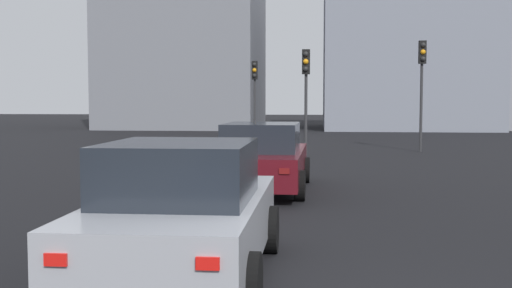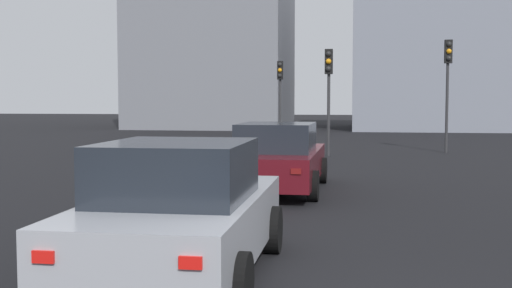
{
  "view_description": "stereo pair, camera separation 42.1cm",
  "coord_description": "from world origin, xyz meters",
  "px_view_note": "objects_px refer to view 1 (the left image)",
  "views": [
    {
      "loc": [
        -6.34,
        0.18,
        2.09
      ],
      "look_at": [
        1.54,
        0.94,
        1.53
      ],
      "focal_mm": 44.75,
      "sensor_mm": 36.0,
      "label": 1
    },
    {
      "loc": [
        -6.29,
        -0.24,
        2.09
      ],
      "look_at": [
        1.54,
        0.94,
        1.53
      ],
      "focal_mm": 44.75,
      "sensor_mm": 36.0,
      "label": 2
    }
  ],
  "objects_px": {
    "car_maroon_right_lead": "(263,158)",
    "traffic_light_far_left": "(255,84)",
    "traffic_light_near_left": "(306,79)",
    "traffic_light_near_right": "(422,72)",
    "car_silver_right_second": "(183,213)"
  },
  "relations": [
    {
      "from": "car_maroon_right_lead",
      "to": "traffic_light_far_left",
      "type": "height_order",
      "value": "traffic_light_far_left"
    },
    {
      "from": "car_maroon_right_lead",
      "to": "traffic_light_near_left",
      "type": "relative_size",
      "value": 1.21
    },
    {
      "from": "car_maroon_right_lead",
      "to": "traffic_light_far_left",
      "type": "relative_size",
      "value": 1.2
    },
    {
      "from": "traffic_light_near_left",
      "to": "traffic_light_near_right",
      "type": "relative_size",
      "value": 0.89
    },
    {
      "from": "car_silver_right_second",
      "to": "traffic_light_near_right",
      "type": "height_order",
      "value": "traffic_light_near_right"
    },
    {
      "from": "car_silver_right_second",
      "to": "traffic_light_near_left",
      "type": "xyz_separation_m",
      "value": [
        16.26,
        -1.11,
        2.04
      ]
    },
    {
      "from": "car_silver_right_second",
      "to": "traffic_light_near_left",
      "type": "bearing_deg",
      "value": -3.83
    },
    {
      "from": "car_maroon_right_lead",
      "to": "car_silver_right_second",
      "type": "xyz_separation_m",
      "value": [
        -7.24,
        0.3,
        0.02
      ]
    },
    {
      "from": "traffic_light_near_left",
      "to": "traffic_light_far_left",
      "type": "bearing_deg",
      "value": -158.02
    },
    {
      "from": "traffic_light_near_right",
      "to": "traffic_light_near_left",
      "type": "bearing_deg",
      "value": -66.82
    },
    {
      "from": "car_silver_right_second",
      "to": "traffic_light_near_left",
      "type": "distance_m",
      "value": 16.43
    },
    {
      "from": "traffic_light_near_right",
      "to": "traffic_light_far_left",
      "type": "relative_size",
      "value": 1.11
    },
    {
      "from": "car_silver_right_second",
      "to": "traffic_light_far_left",
      "type": "height_order",
      "value": "traffic_light_far_left"
    },
    {
      "from": "traffic_light_near_right",
      "to": "car_silver_right_second",
      "type": "bearing_deg",
      "value": -19.92
    },
    {
      "from": "traffic_light_near_left",
      "to": "traffic_light_near_right",
      "type": "bearing_deg",
      "value": 119.45
    }
  ]
}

